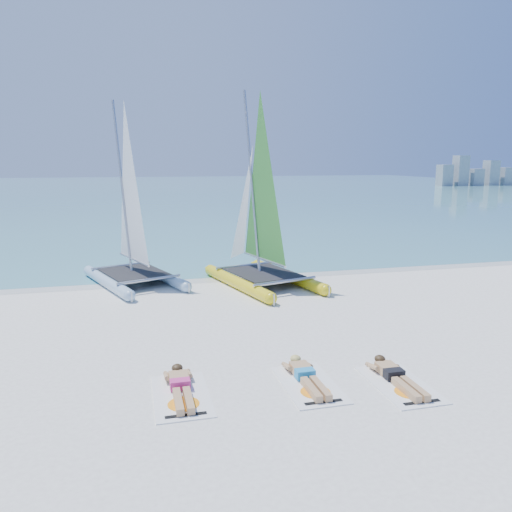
{
  "coord_description": "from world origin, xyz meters",
  "views": [
    {
      "loc": [
        -2.75,
        -11.99,
        4.2
      ],
      "look_at": [
        0.52,
        1.2,
        1.59
      ],
      "focal_mm": 35.0,
      "sensor_mm": 36.0,
      "label": 1
    }
  ],
  "objects": [
    {
      "name": "ground",
      "position": [
        0.0,
        0.0,
        0.0
      ],
      "size": [
        140.0,
        140.0,
        0.0
      ],
      "primitive_type": "plane",
      "color": "white",
      "rests_on": "ground"
    },
    {
      "name": "sea",
      "position": [
        0.0,
        63.0,
        0.01
      ],
      "size": [
        140.0,
        115.0,
        0.01
      ],
      "primitive_type": "cube",
      "color": "#69B0AA",
      "rests_on": "ground"
    },
    {
      "name": "wet_sand_strip",
      "position": [
        0.0,
        5.5,
        0.0
      ],
      "size": [
        140.0,
        1.4,
        0.01
      ],
      "primitive_type": "cube",
      "color": "silver",
      "rests_on": "ground"
    },
    {
      "name": "distant_skyline",
      "position": [
        53.71,
        62.0,
        1.94
      ],
      "size": [
        14.0,
        2.0,
        5.0
      ],
      "color": "#9DA4AD",
      "rests_on": "ground"
    },
    {
      "name": "catamaran_blue",
      "position": [
        -2.84,
        5.43,
        1.93
      ],
      "size": [
        3.77,
        5.23,
        6.47
      ],
      "rotation": [
        0.0,
        0.0,
        0.36
      ],
      "color": "#A8CADD",
      "rests_on": "ground"
    },
    {
      "name": "catamaran_yellow",
      "position": [
        1.35,
        4.57,
        2.14
      ],
      "size": [
        3.57,
        5.48,
        6.79
      ],
      "rotation": [
        0.0,
        0.0,
        0.26
      ],
      "color": "yellow",
      "rests_on": "ground"
    },
    {
      "name": "towel_a",
      "position": [
        -2.04,
        -3.52,
        0.01
      ],
      "size": [
        1.0,
        1.85,
        0.02
      ],
      "primitive_type": "cube",
      "color": "white",
      "rests_on": "ground"
    },
    {
      "name": "sunbather_a",
      "position": [
        -2.04,
        -3.33,
        0.12
      ],
      "size": [
        0.37,
        1.73,
        0.26
      ],
      "color": "tan",
      "rests_on": "towel_a"
    },
    {
      "name": "towel_b",
      "position": [
        0.36,
        -3.65,
        0.01
      ],
      "size": [
        1.0,
        1.85,
        0.02
      ],
      "primitive_type": "cube",
      "color": "white",
      "rests_on": "ground"
    },
    {
      "name": "sunbather_b",
      "position": [
        0.36,
        -3.45,
        0.12
      ],
      "size": [
        0.37,
        1.73,
        0.26
      ],
      "color": "tan",
      "rests_on": "towel_b"
    },
    {
      "name": "towel_c",
      "position": [
        2.03,
        -4.07,
        0.01
      ],
      "size": [
        1.0,
        1.85,
        0.02
      ],
      "primitive_type": "cube",
      "color": "white",
      "rests_on": "ground"
    },
    {
      "name": "sunbather_c",
      "position": [
        2.03,
        -3.88,
        0.12
      ],
      "size": [
        0.37,
        1.73,
        0.26
      ],
      "color": "tan",
      "rests_on": "towel_c"
    }
  ]
}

